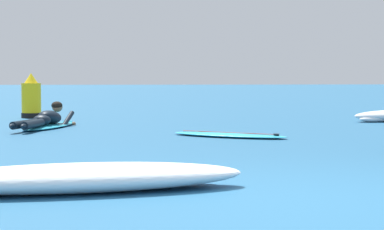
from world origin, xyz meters
TOP-DOWN VIEW (x-y plane):
  - ground_plane at (0.00, 10.00)m, footprint 120.00×120.00m
  - surfer_far at (-3.09, 7.75)m, footprint 1.10×2.61m
  - drifting_surfboard at (0.12, 5.62)m, footprint 1.99×1.55m
  - whitewater_front at (-1.92, 0.59)m, footprint 2.95×1.06m
  - channel_marker_buoy at (-3.85, 10.99)m, footprint 0.48×0.48m

SIDE VIEW (x-z plane):
  - ground_plane at x=0.00m, z-range 0.00..0.00m
  - drifting_surfboard at x=0.12m, z-range -0.05..0.11m
  - whitewater_front at x=-1.92m, z-range -0.01..0.24m
  - surfer_far at x=-3.09m, z-range -0.14..0.41m
  - channel_marker_buoy at x=-3.85m, z-range -0.11..0.96m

